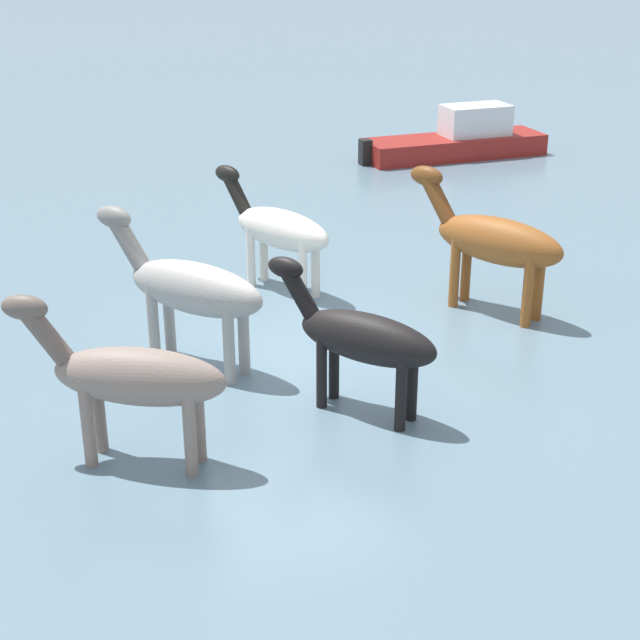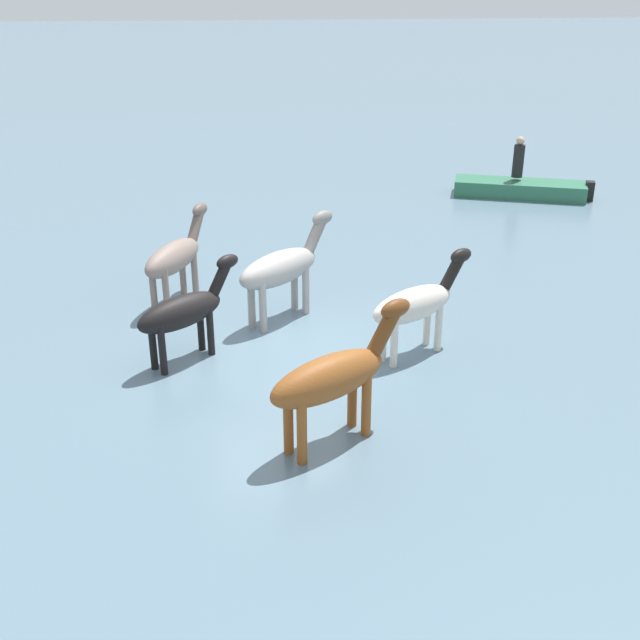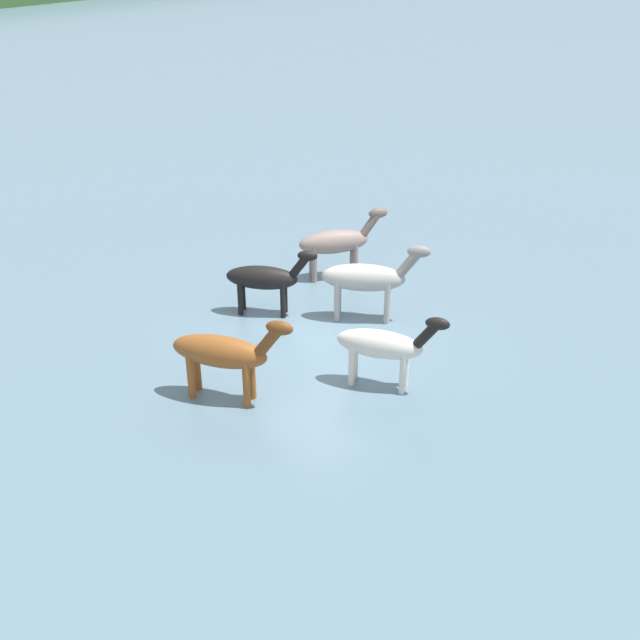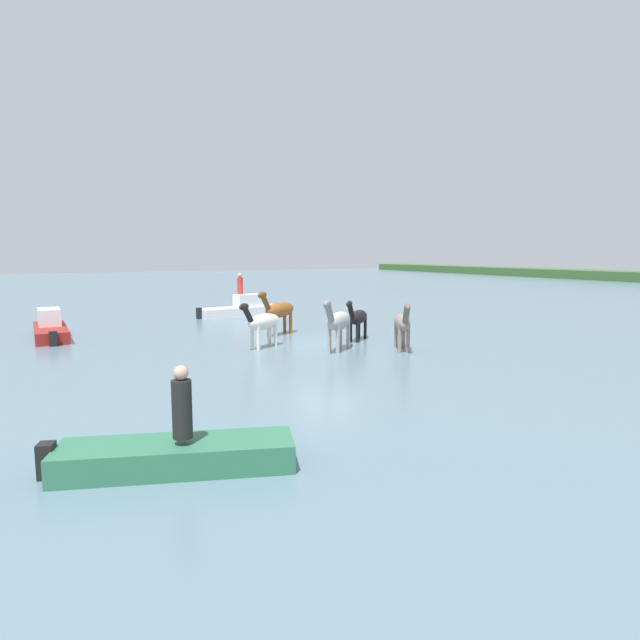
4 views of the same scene
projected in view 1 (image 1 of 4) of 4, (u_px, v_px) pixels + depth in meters
ground_plane at (291, 358)px, 12.37m from camera, size 172.55×172.55×0.00m
horse_lead at (190, 288)px, 11.75m from camera, size 1.96×2.11×1.94m
horse_chestnut_trailing at (278, 229)px, 14.24m from camera, size 1.50×2.11×1.77m
horse_dun_straggler at (493, 240)px, 13.41m from camera, size 1.69×2.32×1.95m
horse_mid_herd at (361, 337)px, 10.70m from camera, size 1.68×1.88×1.70m
horse_gray_outer at (132, 377)px, 9.66m from camera, size 2.23×1.41×1.81m
boat_motor_center at (458, 143)px, 22.45m from camera, size 4.57×1.38×1.33m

